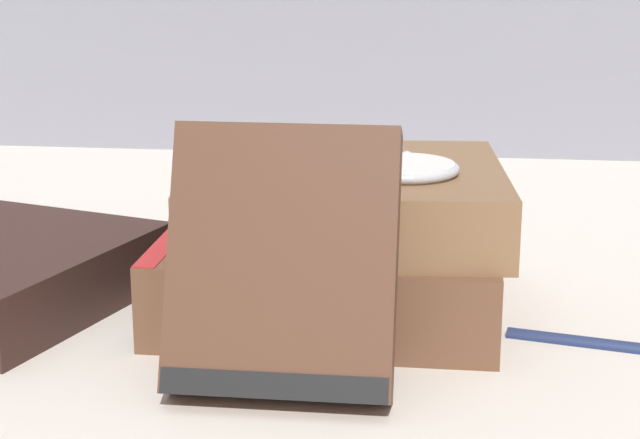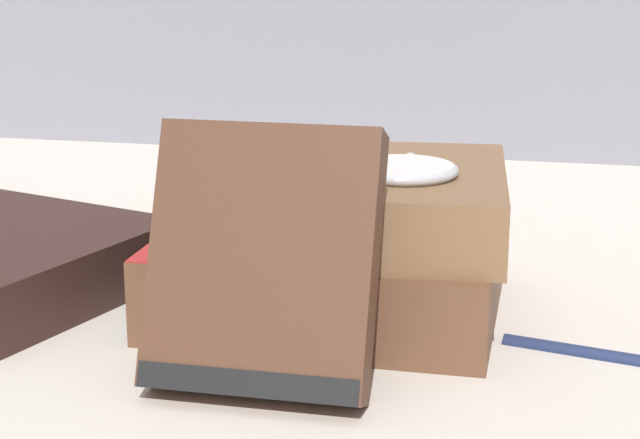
{
  "view_description": "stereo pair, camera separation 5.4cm",
  "coord_description": "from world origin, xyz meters",
  "px_view_note": "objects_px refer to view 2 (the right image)",
  "views": [
    {
      "loc": [
        0.1,
        -0.53,
        0.21
      ],
      "look_at": [
        0.03,
        0.03,
        0.06
      ],
      "focal_mm": 60.0,
      "sensor_mm": 36.0,
      "label": 1
    },
    {
      "loc": [
        0.15,
        -0.52,
        0.21
      ],
      "look_at": [
        0.03,
        0.03,
        0.06
      ],
      "focal_mm": 60.0,
      "sensor_mm": 36.0,
      "label": 2
    }
  ],
  "objects_px": {
    "book_flat_bottom": "(324,270)",
    "pocket_watch": "(403,170)",
    "book_flat_top": "(339,200)",
    "book_leaning_front": "(263,271)"
  },
  "relations": [
    {
      "from": "book_flat_top",
      "to": "pocket_watch",
      "type": "height_order",
      "value": "pocket_watch"
    },
    {
      "from": "book_flat_bottom",
      "to": "pocket_watch",
      "type": "distance_m",
      "value": 0.08
    },
    {
      "from": "book_flat_bottom",
      "to": "pocket_watch",
      "type": "height_order",
      "value": "pocket_watch"
    },
    {
      "from": "book_flat_top",
      "to": "book_leaning_front",
      "type": "height_order",
      "value": "book_leaning_front"
    },
    {
      "from": "book_flat_top",
      "to": "book_leaning_front",
      "type": "bearing_deg",
      "value": -101.61
    },
    {
      "from": "book_flat_bottom",
      "to": "pocket_watch",
      "type": "relative_size",
      "value": 2.98
    },
    {
      "from": "book_flat_bottom",
      "to": "pocket_watch",
      "type": "xyz_separation_m",
      "value": [
        0.05,
        -0.02,
        0.06
      ]
    },
    {
      "from": "book_flat_top",
      "to": "book_flat_bottom",
      "type": "bearing_deg",
      "value": 156.88
    },
    {
      "from": "book_leaning_front",
      "to": "pocket_watch",
      "type": "relative_size",
      "value": 2.01
    },
    {
      "from": "pocket_watch",
      "to": "book_flat_bottom",
      "type": "bearing_deg",
      "value": 160.82
    }
  ]
}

